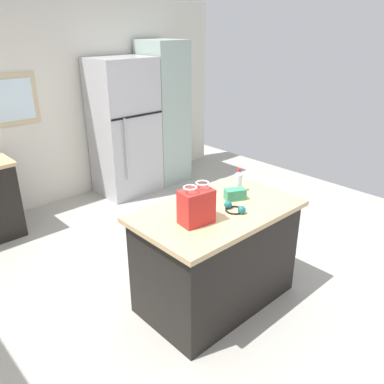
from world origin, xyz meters
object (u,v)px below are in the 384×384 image
(small_box, at_px, (235,194))
(ear_defenders, at_px, (235,208))
(tall_cabinet, at_px, (164,114))
(shopping_bag, at_px, (196,206))
(bottle, at_px, (238,181))
(kitchen_island, at_px, (216,256))
(refrigerator, at_px, (125,128))

(small_box, relative_size, ear_defenders, 0.86)
(tall_cabinet, xyz_separation_m, shopping_bag, (-1.82, -2.63, 0.00))
(shopping_bag, relative_size, bottle, 1.42)
(bottle, relative_size, ear_defenders, 1.08)
(tall_cabinet, height_order, shopping_bag, tall_cabinet)
(kitchen_island, xyz_separation_m, small_box, (0.24, 0.03, 0.49))
(tall_cabinet, distance_m, shopping_bag, 3.20)
(shopping_bag, xyz_separation_m, small_box, (0.52, 0.08, -0.09))
(refrigerator, height_order, tall_cabinet, tall_cabinet)
(tall_cabinet, bearing_deg, shopping_bag, -124.74)
(bottle, bearing_deg, small_box, -147.68)
(kitchen_island, distance_m, shopping_bag, 0.64)
(small_box, bearing_deg, ear_defenders, -138.79)
(ear_defenders, bearing_deg, refrigerator, 74.03)
(kitchen_island, height_order, refrigerator, refrigerator)
(shopping_bag, distance_m, small_box, 0.54)
(small_box, height_order, ear_defenders, small_box)
(ear_defenders, bearing_deg, kitchen_island, 120.52)
(shopping_bag, bearing_deg, refrigerator, 66.79)
(refrigerator, relative_size, small_box, 10.81)
(kitchen_island, bearing_deg, small_box, 6.69)
(refrigerator, bearing_deg, small_box, -103.32)
(bottle, bearing_deg, kitchen_island, -162.42)
(bottle, bearing_deg, tall_cabinet, 64.90)
(shopping_bag, xyz_separation_m, ear_defenders, (0.36, -0.06, -0.11))
(refrigerator, xyz_separation_m, tall_cabinet, (0.70, 0.00, 0.10))
(small_box, bearing_deg, shopping_bag, -170.87)
(shopping_bag, xyz_separation_m, bottle, (0.67, 0.18, -0.04))
(refrigerator, relative_size, ear_defenders, 9.26)
(kitchen_island, xyz_separation_m, bottle, (0.39, 0.12, 0.54))
(kitchen_island, relative_size, ear_defenders, 6.73)
(kitchen_island, height_order, bottle, bottle)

